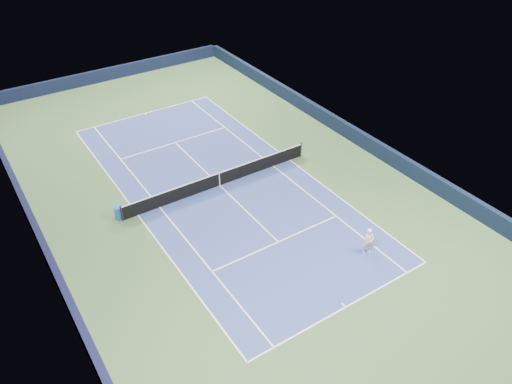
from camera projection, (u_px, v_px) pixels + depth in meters
ground at (220, 185)px, 31.46m from camera, size 40.00×40.00×0.00m
wall_far at (109, 74)px, 44.56m from camera, size 22.00×0.35×1.10m
wall_right at (350, 132)px, 35.94m from camera, size 0.35×40.00×1.10m
wall_left at (41, 242)px, 26.33m from camera, size 0.35×40.00×1.10m
court_surface at (220, 185)px, 31.45m from camera, size 10.97×23.77×0.01m
baseline_far at (145, 113)px, 39.50m from camera, size 10.97×0.08×0.00m
baseline_near at (346, 307)px, 23.40m from camera, size 10.97×0.08×0.00m
sideline_doubles_right at (290, 160)px, 33.89m from camera, size 0.08×23.77×0.00m
sideline_doubles_left at (138, 215)px, 29.01m from camera, size 0.08×23.77×0.00m
sideline_singles_right at (273, 166)px, 33.28m from camera, size 0.08×23.77×0.00m
sideline_singles_left at (160, 207)px, 29.62m from camera, size 0.08×23.77×0.00m
service_line_far at (175, 143)px, 35.79m from camera, size 8.23×0.08×0.00m
service_line_near at (278, 242)px, 27.11m from camera, size 8.23×0.08×0.00m
center_service_line at (220, 185)px, 31.45m from camera, size 0.08×12.80×0.00m
center_mark_far at (146, 114)px, 39.40m from camera, size 0.08×0.30×0.00m
center_mark_near at (344, 305)px, 23.50m from camera, size 0.08×0.30×0.00m
tennis_net at (219, 179)px, 31.16m from camera, size 12.90×0.10×1.07m
sponsor_cube at (120, 212)px, 28.59m from camera, size 0.60×0.52×0.82m
tennis_player at (369, 241)px, 25.98m from camera, size 0.79×1.30×1.88m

